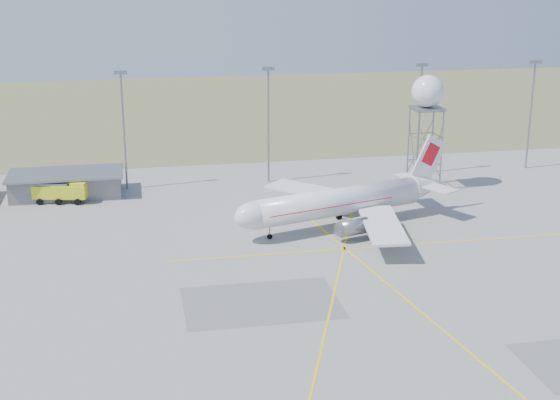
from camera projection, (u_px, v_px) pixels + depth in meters
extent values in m
plane|color=#9D9E98|center=(477.00, 347.00, 79.93)|extent=(400.00, 400.00, 0.00)
cube|color=olive|center=(257.00, 107.00, 211.33)|extent=(400.00, 120.00, 0.03)
cube|color=gray|center=(67.00, 185.00, 131.31)|extent=(18.00, 9.00, 3.60)
cube|color=slate|center=(66.00, 174.00, 130.74)|extent=(19.00, 10.00, 0.30)
cylinder|color=slate|center=(124.00, 132.00, 132.59)|extent=(0.36, 0.36, 20.00)
cube|color=slate|center=(120.00, 72.00, 129.60)|extent=(2.20, 0.50, 0.60)
cylinder|color=slate|center=(268.00, 127.00, 137.13)|extent=(0.36, 0.36, 20.00)
cube|color=slate|center=(268.00, 69.00, 134.13)|extent=(2.20, 0.50, 0.60)
cylinder|color=slate|center=(419.00, 121.00, 142.20)|extent=(0.36, 0.36, 20.00)
cube|color=slate|center=(422.00, 65.00, 139.21)|extent=(2.20, 0.50, 0.60)
cylinder|color=slate|center=(530.00, 117.00, 146.19)|extent=(0.36, 0.36, 20.00)
cube|color=slate|center=(536.00, 62.00, 143.20)|extent=(2.20, 0.50, 0.60)
cylinder|color=silver|center=(338.00, 202.00, 114.95)|extent=(26.82, 11.64, 4.12)
ellipsoid|color=silver|center=(256.00, 215.00, 109.02)|extent=(7.50, 5.84, 4.12)
cube|color=black|center=(248.00, 212.00, 108.29)|extent=(2.15, 2.62, 1.00)
cone|color=silver|center=(427.00, 186.00, 122.17)|extent=(7.10, 5.72, 4.12)
cube|color=silver|center=(429.00, 159.00, 120.90)|extent=(6.41, 2.19, 7.75)
cube|color=red|center=(430.00, 154.00, 120.78)|extent=(3.50, 1.36, 3.97)
cube|color=silver|center=(412.00, 178.00, 124.58)|extent=(4.78, 6.37, 0.19)
cube|color=silver|center=(438.00, 188.00, 119.00)|extent=(4.78, 6.37, 0.19)
cube|color=silver|center=(315.00, 191.00, 123.79)|extent=(14.81, 15.46, 0.37)
cube|color=silver|center=(382.00, 225.00, 108.10)|extent=(7.54, 17.06, 0.37)
cylinder|color=slate|center=(312.00, 205.00, 120.13)|extent=(4.82, 3.51, 2.37)
cylinder|color=slate|center=(354.00, 227.00, 110.02)|extent=(4.82, 3.51, 2.37)
cube|color=red|center=(326.00, 203.00, 114.01)|extent=(20.92, 9.90, 0.12)
cylinder|color=black|center=(270.00, 236.00, 110.94)|extent=(0.90, 0.90, 0.93)
cube|color=black|center=(349.00, 222.00, 116.88)|extent=(2.76, 6.21, 0.93)
cylinder|color=slate|center=(349.00, 219.00, 116.75)|extent=(0.31, 0.31, 1.85)
cylinder|color=slate|center=(417.00, 152.00, 131.22)|extent=(0.26, 0.26, 14.18)
cylinder|color=slate|center=(442.00, 151.00, 132.01)|extent=(0.26, 0.26, 14.18)
cylinder|color=slate|center=(432.00, 145.00, 136.11)|extent=(0.26, 0.26, 14.18)
cylinder|color=slate|center=(408.00, 147.00, 135.32)|extent=(0.26, 0.26, 14.18)
cube|color=slate|center=(427.00, 108.00, 131.58)|extent=(4.96, 4.96, 0.27)
sphere|color=silver|center=(428.00, 91.00, 130.75)|extent=(5.46, 5.46, 5.46)
cube|color=yellow|center=(61.00, 191.00, 127.40)|extent=(9.11, 4.65, 2.13)
cube|color=yellow|center=(79.00, 186.00, 127.08)|extent=(2.83, 3.13, 1.35)
cube|color=black|center=(83.00, 185.00, 127.04)|extent=(0.62, 2.48, 0.97)
cube|color=slate|center=(54.00, 184.00, 127.05)|extent=(5.21, 3.28, 0.39)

